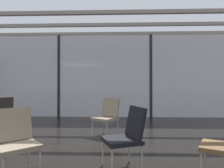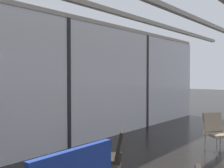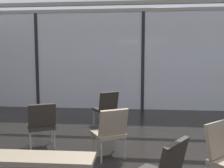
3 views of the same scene
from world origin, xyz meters
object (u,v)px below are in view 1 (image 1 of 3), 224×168
at_px(lounge_chair_0, 3,110).
at_px(lounge_chair_5, 107,114).
at_px(parked_airplane, 97,72).
at_px(lounge_chair_3, 15,138).
at_px(lounge_chair_7, 127,133).

distance_m(lounge_chair_0, lounge_chair_5, 3.03).
bearing_deg(parked_airplane, lounge_chair_5, -81.66).
distance_m(lounge_chair_3, lounge_chair_5, 2.47).
height_order(lounge_chair_0, lounge_chair_3, same).
bearing_deg(parked_airplane, lounge_chair_7, -80.94).
bearing_deg(lounge_chair_5, lounge_chair_0, -158.91).
height_order(lounge_chair_5, lounge_chair_7, same).
distance_m(lounge_chair_0, lounge_chair_7, 4.24).
relative_size(lounge_chair_5, lounge_chair_7, 1.00).
bearing_deg(lounge_chair_5, lounge_chair_7, -44.12).
relative_size(lounge_chair_0, lounge_chair_7, 1.00).
bearing_deg(lounge_chair_0, parked_airplane, -140.53).
xyz_separation_m(parked_airplane, lounge_chair_0, (-1.91, -6.41, -1.51)).
bearing_deg(lounge_chair_3, lounge_chair_0, 80.01).
height_order(parked_airplane, lounge_chair_5, parked_airplane).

